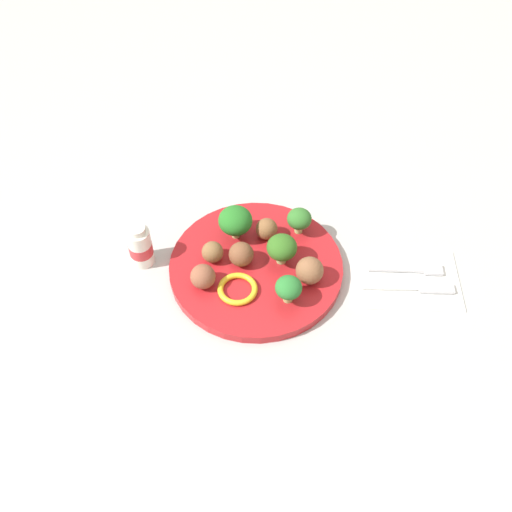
# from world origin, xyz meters

# --- Properties ---
(ground_plane) EXTENTS (4.00, 4.00, 0.00)m
(ground_plane) POSITION_xyz_m (0.00, 0.00, 0.00)
(ground_plane) COLOR #B2B2AD
(plate) EXTENTS (0.28, 0.28, 0.02)m
(plate) POSITION_xyz_m (0.00, 0.00, 0.01)
(plate) COLOR red
(plate) RESTS_ON ground_plane
(broccoli_floret_far_rim) EXTENTS (0.05, 0.05, 0.05)m
(broccoli_floret_far_rim) POSITION_xyz_m (0.04, 0.01, 0.05)
(broccoli_floret_far_rim) COLOR #96BF6F
(broccoli_floret_far_rim) RESTS_ON plate
(broccoli_floret_back_right) EXTENTS (0.06, 0.06, 0.06)m
(broccoli_floret_back_right) POSITION_xyz_m (-0.04, 0.06, 0.05)
(broccoli_floret_back_right) COLOR #98BB6A
(broccoli_floret_back_right) RESTS_ON plate
(broccoli_floret_mid_left) EXTENTS (0.04, 0.04, 0.05)m
(broccoli_floret_mid_left) POSITION_xyz_m (0.06, -0.06, 0.05)
(broccoli_floret_mid_left) COLOR #A9B869
(broccoli_floret_mid_left) RESTS_ON plate
(broccoli_floret_front_right) EXTENTS (0.04, 0.04, 0.05)m
(broccoli_floret_front_right) POSITION_xyz_m (0.06, 0.08, 0.05)
(broccoli_floret_front_right) COLOR #AACE75
(broccoli_floret_front_right) RESTS_ON plate
(meatball_near_rim) EXTENTS (0.04, 0.04, 0.04)m
(meatball_near_rim) POSITION_xyz_m (0.09, -0.02, 0.04)
(meatball_near_rim) COLOR brown
(meatball_near_rim) RESTS_ON plate
(meatball_center) EXTENTS (0.04, 0.04, 0.04)m
(meatball_center) POSITION_xyz_m (-0.07, 0.00, 0.03)
(meatball_center) COLOR brown
(meatball_center) RESTS_ON plate
(meatball_mid_left) EXTENTS (0.04, 0.04, 0.04)m
(meatball_mid_left) POSITION_xyz_m (-0.07, -0.05, 0.04)
(meatball_mid_left) COLOR brown
(meatball_mid_left) RESTS_ON plate
(meatball_front_left) EXTENTS (0.04, 0.04, 0.04)m
(meatball_front_left) POSITION_xyz_m (-0.02, 0.00, 0.04)
(meatball_front_left) COLOR brown
(meatball_front_left) RESTS_ON plate
(meatball_front_right) EXTENTS (0.04, 0.04, 0.04)m
(meatball_front_right) POSITION_xyz_m (0.01, 0.06, 0.03)
(meatball_front_right) COLOR brown
(meatball_front_right) RESTS_ON plate
(pepper_ring_front_left) EXTENTS (0.08, 0.08, 0.01)m
(pepper_ring_front_left) POSITION_xyz_m (-0.02, -0.06, 0.02)
(pepper_ring_front_left) COLOR yellow
(pepper_ring_front_left) RESTS_ON plate
(napkin) EXTENTS (0.18, 0.14, 0.01)m
(napkin) POSITION_xyz_m (0.24, 0.02, 0.00)
(napkin) COLOR white
(napkin) RESTS_ON ground_plane
(fork) EXTENTS (0.12, 0.03, 0.01)m
(fork) POSITION_xyz_m (0.25, 0.03, 0.01)
(fork) COLOR silver
(fork) RESTS_ON napkin
(knife) EXTENTS (0.15, 0.03, 0.01)m
(knife) POSITION_xyz_m (0.25, -0.00, 0.01)
(knife) COLOR white
(knife) RESTS_ON napkin
(yogurt_bottle) EXTENTS (0.04, 0.04, 0.08)m
(yogurt_bottle) POSITION_xyz_m (-0.19, -0.01, 0.04)
(yogurt_bottle) COLOR white
(yogurt_bottle) RESTS_ON ground_plane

